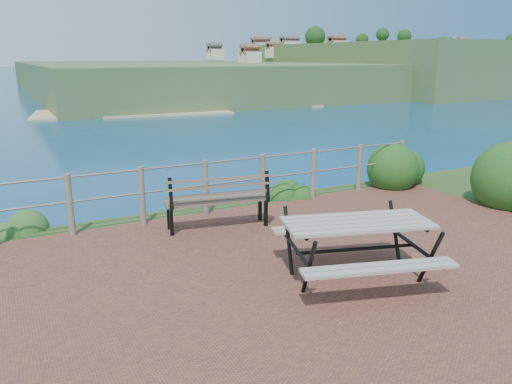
# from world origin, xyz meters

# --- Properties ---
(ground) EXTENTS (10.00, 7.00, 0.12)m
(ground) POSITION_xyz_m (0.00, 0.00, 0.00)
(ground) COLOR brown
(ground) RESTS_ON ground
(safety_railing) EXTENTS (9.40, 0.10, 1.00)m
(safety_railing) POSITION_xyz_m (0.00, 3.35, 0.57)
(safety_railing) COLOR #6B5B4C
(safety_railing) RESTS_ON ground
(distant_bay) EXTENTS (290.00, 232.36, 24.00)m
(distant_bay) POSITION_xyz_m (173.07, 202.61, -1.52)
(distant_bay) COLOR #3B582C
(distant_bay) RESTS_ON ground
(picnic_table) EXTENTS (1.97, 1.54, 0.77)m
(picnic_table) POSITION_xyz_m (0.68, -0.01, 0.49)
(picnic_table) COLOR gray
(picnic_table) RESTS_ON ground
(park_bench) EXTENTS (1.76, 0.73, 0.96)m
(park_bench) POSITION_xyz_m (-0.09, 2.61, 0.63)
(park_bench) COLOR brown
(park_bench) RESTS_ON ground
(shrub_right_front) EXTENTS (1.45, 1.45, 2.05)m
(shrub_right_front) POSITION_xyz_m (5.61, 1.55, 0.00)
(shrub_right_front) COLOR #194415
(shrub_right_front) RESTS_ON ground
(shrub_right_edge) EXTENTS (1.13, 1.13, 1.61)m
(shrub_right_edge) POSITION_xyz_m (4.73, 3.36, 0.00)
(shrub_right_edge) COLOR #194415
(shrub_right_edge) RESTS_ON ground
(shrub_lip_west) EXTENTS (0.76, 0.76, 0.50)m
(shrub_lip_west) POSITION_xyz_m (-3.15, 3.94, 0.00)
(shrub_lip_west) COLOR #245A21
(shrub_lip_west) RESTS_ON ground
(shrub_lip_east) EXTENTS (0.73, 0.73, 0.46)m
(shrub_lip_east) POSITION_xyz_m (2.01, 3.81, 0.00)
(shrub_lip_east) COLOR #194415
(shrub_lip_east) RESTS_ON ground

